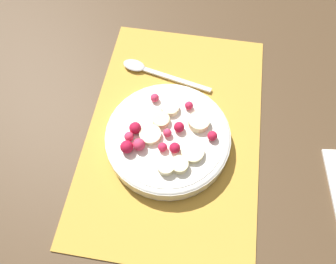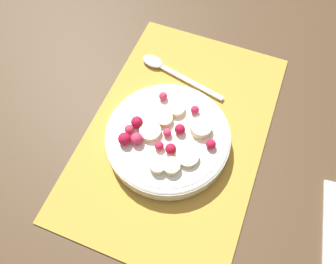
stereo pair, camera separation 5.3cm
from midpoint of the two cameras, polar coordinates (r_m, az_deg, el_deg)
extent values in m
plane|color=#4C3823|center=(0.58, 4.20, -0.28)|extent=(3.00, 3.00, 0.00)
cube|color=gold|center=(0.58, 4.21, -0.14)|extent=(0.46, 0.30, 0.01)
cylinder|color=silver|center=(0.56, 2.74, -1.41)|extent=(0.21, 0.21, 0.03)
torus|color=silver|center=(0.55, 2.79, -0.91)|extent=(0.21, 0.21, 0.01)
cylinder|color=white|center=(0.54, 2.81, -0.69)|extent=(0.19, 0.19, 0.00)
cylinder|color=#F4EAB7|center=(0.56, 4.12, 3.86)|extent=(0.03, 0.03, 0.01)
cylinder|color=#F4EAB7|center=(0.51, 0.72, -5.96)|extent=(0.04, 0.04, 0.01)
cylinder|color=beige|center=(0.51, 3.59, -6.27)|extent=(0.04, 0.04, 0.01)
cylinder|color=beige|center=(0.55, 2.08, 2.05)|extent=(0.04, 0.04, 0.01)
cylinder|color=beige|center=(0.54, -0.28, -0.14)|extent=(0.05, 0.05, 0.01)
cylinder|color=beige|center=(0.52, 6.34, -4.54)|extent=(0.05, 0.05, 0.01)
cylinder|color=beige|center=(0.55, 8.70, 0.87)|extent=(0.04, 0.04, 0.01)
sphere|color=#B21433|center=(0.52, 3.42, -3.22)|extent=(0.02, 0.02, 0.02)
sphere|color=#DB3356|center=(0.53, 2.71, -0.39)|extent=(0.01, 0.01, 0.01)
sphere|color=#D12347|center=(0.56, 7.45, 3.61)|extent=(0.01, 0.01, 0.01)
sphere|color=#B21433|center=(0.54, 4.93, 0.23)|extent=(0.02, 0.02, 0.02)
sphere|color=#D12347|center=(0.52, 1.36, -2.68)|extent=(0.01, 0.01, 0.01)
sphere|color=#B21433|center=(0.54, -2.64, 1.48)|extent=(0.02, 0.02, 0.02)
sphere|color=#B21433|center=(0.53, -4.74, -1.47)|extent=(0.02, 0.02, 0.02)
sphere|color=red|center=(0.53, 10.35, -2.35)|extent=(0.02, 0.02, 0.02)
sphere|color=#DB3356|center=(0.54, -3.97, 0.23)|extent=(0.02, 0.02, 0.02)
sphere|color=#DB3356|center=(0.53, -2.59, -1.46)|extent=(0.02, 0.02, 0.02)
sphere|color=#DB3356|center=(0.57, 1.83, 6.03)|extent=(0.01, 0.01, 0.01)
cube|color=silver|center=(0.64, 6.46, 8.41)|extent=(0.04, 0.14, 0.00)
ellipsoid|color=silver|center=(0.66, -0.33, 12.05)|extent=(0.04, 0.05, 0.01)
camera|label=1|loc=(0.03, -87.13, 5.32)|focal=35.00mm
camera|label=2|loc=(0.03, 92.87, -5.32)|focal=35.00mm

